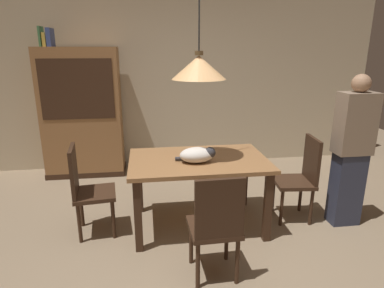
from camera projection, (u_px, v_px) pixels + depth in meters
ground at (202, 258)px, 2.98m from camera, size 10.00×10.00×0.00m
back_wall at (174, 74)px, 5.09m from camera, size 6.40×0.10×2.90m
dining_table at (198, 168)px, 3.37m from camera, size 1.40×0.90×0.75m
chair_near_front at (216, 223)px, 2.58m from camera, size 0.41×0.41×0.93m
chair_left_side at (86, 187)px, 3.25m from camera, size 0.44×0.44×0.93m
chair_right_side at (301, 175)px, 3.56m from camera, size 0.44×0.44×0.93m
cat_sleeping at (198, 155)px, 3.23m from camera, size 0.39×0.23×0.16m
pendant_lamp at (199, 67)px, 3.09m from camera, size 0.52×0.52×1.30m
hutch_bookcase at (83, 116)px, 4.75m from camera, size 1.12×0.45×1.85m
book_green_slim at (41, 37)px, 4.38m from camera, size 0.03×0.20×0.26m
book_yellow_short at (46, 40)px, 4.40m from camera, size 0.04×0.20×0.18m
book_blue_wide at (50, 37)px, 4.40m from camera, size 0.06×0.24×0.24m
person_standing at (351, 152)px, 3.38m from camera, size 0.36×0.22×1.60m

